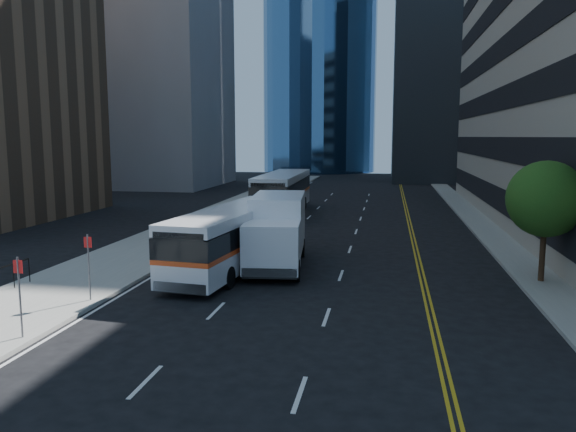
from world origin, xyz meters
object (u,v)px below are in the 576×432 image
object	(u,v)px
bus_front	(234,236)
bus_rear	(283,192)
box_truck	(277,230)
street_tree	(546,199)

from	to	relation	value
bus_front	bus_rear	bearing A→B (deg)	99.84
bus_front	box_truck	distance (m)	2.09
bus_front	bus_rear	world-z (taller)	bus_rear
box_truck	street_tree	bearing A→B (deg)	-11.94
bus_front	box_truck	bearing A→B (deg)	27.59
street_tree	box_truck	bearing A→B (deg)	174.20
box_truck	bus_front	bearing A→B (deg)	-164.75
street_tree	bus_rear	distance (m)	24.66
street_tree	bus_rear	world-z (taller)	street_tree
bus_front	bus_rear	distance (m)	19.21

